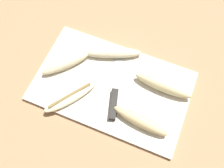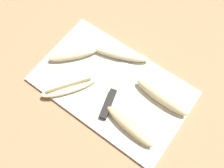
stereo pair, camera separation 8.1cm
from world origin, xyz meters
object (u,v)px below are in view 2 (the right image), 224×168
Objects in this scene: knife at (110,99)px; banana_bright_far at (120,53)px; banana_soft_right at (162,97)px; banana_mellow_near at (130,126)px; banana_pale_long at (69,87)px; banana_cream_curved at (73,54)px.

knife is 1.08× the size of banana_bright_far.
banana_soft_right reaches higher than banana_mellow_near.
knife is 0.13m from banana_pale_long.
knife is 1.42× the size of banana_cream_curved.
banana_mellow_near reaches higher than banana_cream_curved.
banana_pale_long reaches higher than knife.
banana_pale_long is 0.97× the size of banana_mellow_near.
banana_bright_far and banana_cream_curved have the same top height.
banana_cream_curved is at bearing -142.57° from banana_bright_far.
banana_bright_far is 1.06× the size of banana_soft_right.
knife is 0.19m from banana_cream_curved.
knife is 0.10m from banana_mellow_near.
banana_bright_far is 1.10× the size of banana_mellow_near.
knife is at bearing -64.78° from banana_bright_far.
banana_soft_right is at bearing 19.77° from knife.
banana_soft_right is 0.13m from banana_mellow_near.
banana_bright_far is at bearing 165.09° from banana_soft_right.
knife is at bearing -143.75° from banana_soft_right.
banana_bright_far reaches higher than banana_pale_long.
banana_bright_far is 0.24m from banana_mellow_near.
knife is 1.15× the size of banana_soft_right.
banana_bright_far is at bearing 98.74° from knife.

